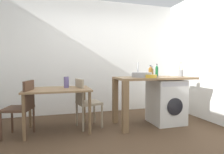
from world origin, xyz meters
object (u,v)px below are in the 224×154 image
(chair_person_seat, at_px, (23,105))
(washing_machine, at_px, (166,101))
(bottle_tall_green, at_px, (150,72))
(vase, at_px, (66,82))
(dining_table, at_px, (58,94))
(mixing_bowl, at_px, (151,76))
(utensil_crock, at_px, (181,73))
(bottle_squat_brown, at_px, (152,72))
(chair_opposite, at_px, (85,100))
(bottle_clear_small, at_px, (157,71))

(chair_person_seat, relative_size, washing_machine, 1.05)
(bottle_tall_green, height_order, vase, bottle_tall_green)
(bottle_tall_green, distance_m, vase, 1.62)
(dining_table, xyz_separation_m, vase, (0.15, 0.10, 0.20))
(chair_person_seat, relative_size, mixing_bowl, 4.36)
(chair_person_seat, distance_m, mixing_bowl, 2.22)
(chair_person_seat, bearing_deg, utensil_crock, -76.33)
(bottle_squat_brown, height_order, mixing_bowl, bottle_squat_brown)
(vase, bearing_deg, chair_person_seat, -162.74)
(washing_machine, distance_m, bottle_tall_green, 0.67)
(mixing_bowl, bearing_deg, dining_table, 168.41)
(mixing_bowl, distance_m, vase, 1.53)
(bottle_tall_green, bearing_deg, chair_person_seat, -178.49)
(washing_machine, relative_size, utensil_crock, 2.87)
(bottle_squat_brown, bearing_deg, dining_table, -176.41)
(vase, bearing_deg, bottle_tall_green, -5.58)
(dining_table, bearing_deg, washing_machine, -3.71)
(bottle_squat_brown, bearing_deg, mixing_bowl, -119.94)
(bottle_tall_green, bearing_deg, vase, 174.42)
(washing_machine, height_order, mixing_bowl, mixing_bowl)
(chair_person_seat, relative_size, chair_opposite, 1.00)
(chair_person_seat, height_order, bottle_squat_brown, bottle_squat_brown)
(bottle_clear_small, bearing_deg, washing_machine, -71.22)
(washing_machine, height_order, bottle_clear_small, bottle_clear_small)
(chair_person_seat, height_order, bottle_tall_green, bottle_tall_green)
(bottle_clear_small, xyz_separation_m, utensil_crock, (0.45, -0.18, -0.05))
(chair_person_seat, xyz_separation_m, vase, (0.70, 0.22, 0.33))
(chair_person_seat, bearing_deg, bottle_tall_green, -75.51)
(chair_person_seat, bearing_deg, dining_table, -64.99)
(washing_machine, relative_size, bottle_squat_brown, 4.31)
(dining_table, relative_size, washing_machine, 1.28)
(chair_opposite, relative_size, bottle_squat_brown, 4.51)
(washing_machine, relative_size, mixing_bowl, 4.17)
(bottle_squat_brown, xyz_separation_m, mixing_bowl, (-0.26, -0.45, -0.06))
(dining_table, height_order, washing_machine, washing_machine)
(chair_person_seat, xyz_separation_m, bottle_clear_small, (2.52, 0.22, 0.53))
(chair_person_seat, xyz_separation_m, chair_opposite, (1.02, 0.15, 0.00))
(washing_machine, bearing_deg, chair_person_seat, 179.64)
(dining_table, height_order, bottle_squat_brown, bottle_squat_brown)
(bottle_clear_small, bearing_deg, vase, 179.96)
(bottle_clear_small, xyz_separation_m, vase, (-1.82, 0.00, -0.20))
(vase, bearing_deg, dining_table, -146.31)
(bottle_tall_green, distance_m, utensil_crock, 0.67)
(chair_opposite, height_order, bottle_squat_brown, bottle_squat_brown)
(washing_machine, xyz_separation_m, vase, (-1.90, 0.23, 0.41))
(dining_table, height_order, utensil_crock, utensil_crock)
(chair_opposite, bearing_deg, bottle_squat_brown, 81.54)
(dining_table, height_order, mixing_bowl, mixing_bowl)
(chair_opposite, distance_m, vase, 0.47)
(bottle_squat_brown, distance_m, mixing_bowl, 0.52)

